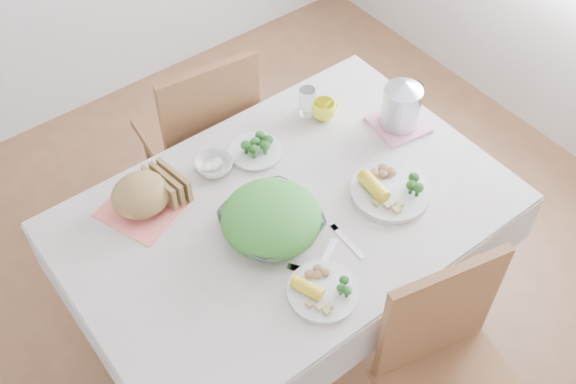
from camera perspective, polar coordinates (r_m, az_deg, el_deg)
floor at (r=2.94m, az=-0.07°, el=-10.92°), size 3.60×3.60×0.00m
dining_table at (r=2.62m, az=-0.08°, el=-6.83°), size 1.40×0.90×0.75m
tablecloth at (r=2.32m, az=-0.09°, el=-1.56°), size 1.50×1.00×0.01m
chair_far at (r=3.01m, az=-7.72°, el=4.75°), size 0.49×0.49×0.98m
salad_bowl at (r=2.23m, az=-1.41°, el=-2.66°), size 0.32×0.32×0.08m
dinner_plate_left at (r=2.11m, az=2.99°, el=-8.42°), size 0.23×0.23×0.02m
dinner_plate_right at (r=2.38m, az=8.63°, el=0.03°), size 0.38×0.38×0.02m
broccoli_plate at (r=2.49m, az=-2.75°, el=3.46°), size 0.24×0.24×0.02m
napkin at (r=2.37m, az=-12.10°, el=-1.22°), size 0.33×0.33×0.00m
bread_loaf at (r=2.33m, az=-12.32°, el=-0.35°), size 0.24×0.23×0.12m
fruit_bowl at (r=2.43m, az=-6.27°, el=2.25°), size 0.16×0.16×0.04m
yellow_mug at (r=2.61m, az=3.04°, el=6.95°), size 0.12×0.12×0.08m
glass_tumbler at (r=2.61m, az=1.64°, el=7.78°), size 0.07×0.07×0.12m
pink_tray at (r=2.62m, az=9.31°, el=5.67°), size 0.22×0.22×0.02m
electric_kettle at (r=2.55m, az=9.62°, el=7.51°), size 0.16×0.16×0.20m
fork_left at (r=2.15m, az=2.77°, el=-6.98°), size 0.13×0.17×0.00m
fork_right at (r=2.23m, az=5.06°, el=-4.18°), size 0.03×0.17×0.00m
knife at (r=2.18m, az=3.02°, el=-6.10°), size 0.20×0.13×0.00m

